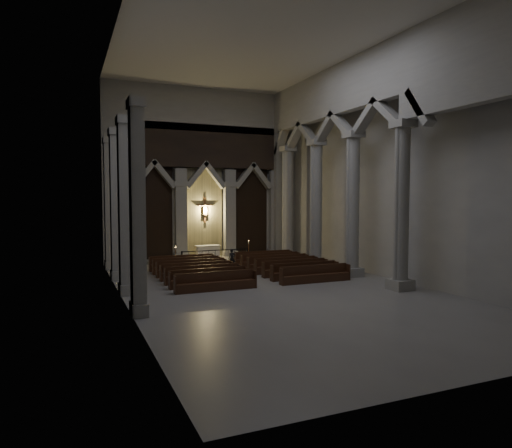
{
  "coord_description": "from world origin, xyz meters",
  "views": [
    {
      "loc": [
        -9.21,
        -19.75,
        4.45
      ],
      "look_at": [
        0.32,
        3.0,
        2.97
      ],
      "focal_mm": 32.0,
      "sensor_mm": 36.0,
      "label": 1
    }
  ],
  "objects_px": {
    "candle_stand_left": "(176,260)",
    "worshipper": "(232,258)",
    "candle_stand_right": "(249,256)",
    "altar_rail": "(215,254)",
    "pews": "(243,270)",
    "altar": "(208,251)"
  },
  "relations": [
    {
      "from": "altar_rail",
      "to": "pews",
      "type": "relative_size",
      "value": 0.49
    },
    {
      "from": "altar_rail",
      "to": "worshipper",
      "type": "xyz_separation_m",
      "value": [
        0.33,
        -2.38,
        -0.01
      ]
    },
    {
      "from": "candle_stand_left",
      "to": "candle_stand_right",
      "type": "relative_size",
      "value": 0.82
    },
    {
      "from": "pews",
      "to": "altar",
      "type": "bearing_deg",
      "value": 90.18
    },
    {
      "from": "altar_rail",
      "to": "worshipper",
      "type": "distance_m",
      "value": 2.41
    },
    {
      "from": "altar",
      "to": "candle_stand_right",
      "type": "height_order",
      "value": "candle_stand_right"
    },
    {
      "from": "candle_stand_left",
      "to": "pews",
      "type": "bearing_deg",
      "value": -62.72
    },
    {
      "from": "candle_stand_right",
      "to": "altar_rail",
      "type": "bearing_deg",
      "value": 174.49
    },
    {
      "from": "altar",
      "to": "worshipper",
      "type": "bearing_deg",
      "value": -85.09
    },
    {
      "from": "altar_rail",
      "to": "candle_stand_left",
      "type": "bearing_deg",
      "value": -179.73
    },
    {
      "from": "candle_stand_right",
      "to": "worshipper",
      "type": "xyz_separation_m",
      "value": [
        -1.98,
        -2.16,
        0.19
      ]
    },
    {
      "from": "altar",
      "to": "candle_stand_right",
      "type": "relative_size",
      "value": 1.16
    },
    {
      "from": "worshipper",
      "to": "candle_stand_left",
      "type": "bearing_deg",
      "value": 166.69
    },
    {
      "from": "altar_rail",
      "to": "altar",
      "type": "bearing_deg",
      "value": 90.71
    },
    {
      "from": "altar_rail",
      "to": "pews",
      "type": "xyz_separation_m",
      "value": [
        -0.0,
        -5.24,
        -0.31
      ]
    },
    {
      "from": "altar_rail",
      "to": "candle_stand_right",
      "type": "distance_m",
      "value": 2.33
    },
    {
      "from": "candle_stand_left",
      "to": "worshipper",
      "type": "distance_m",
      "value": 3.85
    },
    {
      "from": "altar",
      "to": "altar_rail",
      "type": "bearing_deg",
      "value": -89.29
    },
    {
      "from": "candle_stand_left",
      "to": "worshipper",
      "type": "xyz_separation_m",
      "value": [
        3.03,
        -2.37,
        0.26
      ]
    },
    {
      "from": "altar_rail",
      "to": "candle_stand_right",
      "type": "bearing_deg",
      "value": -5.51
    },
    {
      "from": "altar",
      "to": "candle_stand_right",
      "type": "distance_m",
      "value": 3.03
    },
    {
      "from": "altar",
      "to": "pews",
      "type": "bearing_deg",
      "value": -89.82
    }
  ]
}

